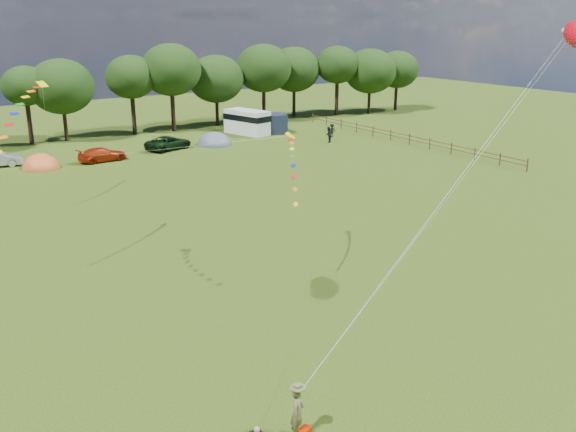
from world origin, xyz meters
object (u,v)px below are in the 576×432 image
campervan_d (247,121)px  walker_a (328,135)px  car_c (102,154)px  car_d (169,143)px  kite_flyer (298,412)px  tent_orange (41,168)px  tent_greyblue (214,145)px  walker_b (332,130)px

campervan_d → walker_a: size_ratio=3.52×
car_c → car_d: 7.74m
kite_flyer → car_d: bearing=32.8°
walker_a → kite_flyer: bearing=14.0°
tent_orange → tent_greyblue: bearing=3.7°
tent_greyblue → walker_b: (13.36, -3.22, 0.75)m
walker_b → car_d: bearing=-4.4°
tent_orange → tent_greyblue: (18.26, 1.18, -0.00)m
walker_a → tent_greyblue: bearing=-65.4°
tent_orange → tent_greyblue: size_ratio=0.91×
car_d → campervan_d: campervan_d is taller
walker_a → walker_b: walker_a is taller
tent_greyblue → kite_flyer: bearing=-113.8°
car_d → walker_b: walker_b is taller
kite_flyer → walker_a: bearing=13.3°
walker_b → kite_flyer: bearing=58.4°
campervan_d → car_c: bearing=91.5°
car_d → campervan_d: (11.38, 3.47, 0.79)m
tent_orange → walker_a: walker_a is taller
tent_orange → walker_a: 29.65m
tent_greyblue → walker_a: walker_a is taller
campervan_d → walker_a: campervan_d is taller
tent_greyblue → walker_b: walker_b is taller
car_c → car_d: car_d is taller
campervan_d → tent_orange: campervan_d is taller
car_d → campervan_d: size_ratio=0.85×
kite_flyer → walker_a: size_ratio=1.04×
campervan_d → tent_orange: size_ratio=1.66×
kite_flyer → walker_b: (33.83, 43.12, -0.13)m
campervan_d → tent_orange: 25.08m
car_c → tent_orange: tent_orange is taller
car_c → walker_b: bearing=-98.8°
kite_flyer → walker_a: 51.45m
tent_orange → campervan_d: bearing=11.5°
car_c → walker_b: 26.05m
campervan_d → tent_orange: (-24.53, -5.01, -1.48)m
tent_orange → walker_b: size_ratio=2.39×
car_c → kite_flyer: 45.57m
tent_greyblue → kite_flyer: 50.66m
campervan_d → tent_greyblue: bearing=107.3°
car_d → walker_b: size_ratio=3.38×
car_c → tent_orange: (-5.63, 0.27, -0.64)m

